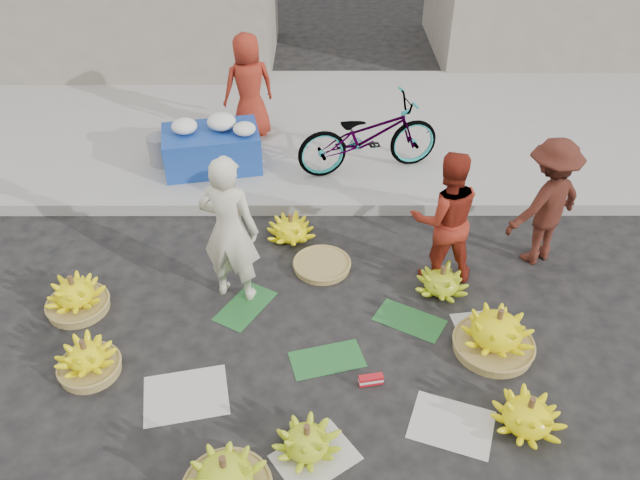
{
  "coord_description": "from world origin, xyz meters",
  "views": [
    {
      "loc": [
        -0.17,
        -4.03,
        4.21
      ],
      "look_at": [
        -0.16,
        0.66,
        0.7
      ],
      "focal_mm": 35.0,
      "sensor_mm": 36.0,
      "label": 1
    }
  ],
  "objects_px": {
    "banana_bunch_0": "(87,359)",
    "flower_table": "(212,146)",
    "bicycle": "(369,136)",
    "vendor_cream": "(229,230)",
    "banana_bunch_4": "(496,333)"
  },
  "relations": [
    {
      "from": "banana_bunch_0",
      "to": "flower_table",
      "type": "height_order",
      "value": "flower_table"
    },
    {
      "from": "banana_bunch_4",
      "to": "flower_table",
      "type": "height_order",
      "value": "flower_table"
    },
    {
      "from": "banana_bunch_0",
      "to": "flower_table",
      "type": "bearing_deg",
      "value": 79.24
    },
    {
      "from": "flower_table",
      "to": "banana_bunch_4",
      "type": "bearing_deg",
      "value": -58.07
    },
    {
      "from": "banana_bunch_0",
      "to": "vendor_cream",
      "type": "distance_m",
      "value": 1.68
    },
    {
      "from": "banana_bunch_0",
      "to": "flower_table",
      "type": "xyz_separation_m",
      "value": [
        0.64,
        3.38,
        0.25
      ]
    },
    {
      "from": "banana_bunch_0",
      "to": "bicycle",
      "type": "xyz_separation_m",
      "value": [
        2.63,
        3.31,
        0.44
      ]
    },
    {
      "from": "banana_bunch_0",
      "to": "banana_bunch_4",
      "type": "relative_size",
      "value": 0.75
    },
    {
      "from": "vendor_cream",
      "to": "bicycle",
      "type": "xyz_separation_m",
      "value": [
        1.46,
        2.27,
        -0.19
      ]
    },
    {
      "from": "banana_bunch_4",
      "to": "bicycle",
      "type": "relative_size",
      "value": 0.39
    },
    {
      "from": "banana_bunch_4",
      "to": "bicycle",
      "type": "distance_m",
      "value": 3.22
    },
    {
      "from": "vendor_cream",
      "to": "bicycle",
      "type": "bearing_deg",
      "value": -108.8
    },
    {
      "from": "banana_bunch_4",
      "to": "vendor_cream",
      "type": "height_order",
      "value": "vendor_cream"
    },
    {
      "from": "flower_table",
      "to": "bicycle",
      "type": "height_order",
      "value": "bicycle"
    },
    {
      "from": "banana_bunch_0",
      "to": "bicycle",
      "type": "relative_size",
      "value": 0.29
    }
  ]
}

